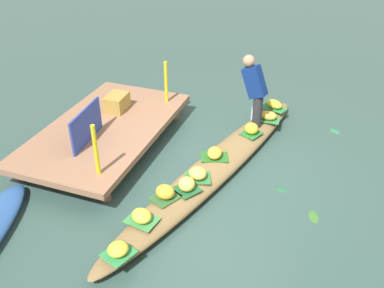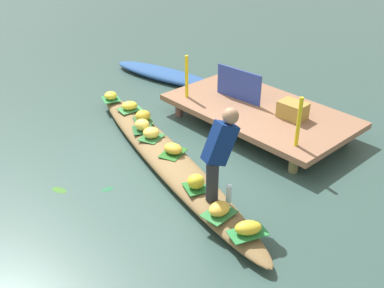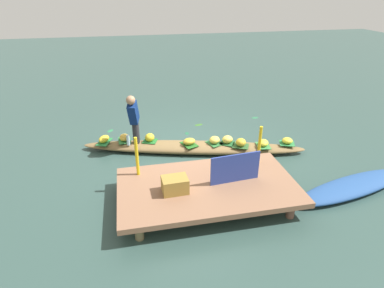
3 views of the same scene
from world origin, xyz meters
name	(u,v)px [view 1 (image 1 of 3)]	position (x,y,z in m)	size (l,w,h in m)	color
canal_water	(215,173)	(0.00, 0.00, 0.00)	(40.00, 40.00, 0.00)	#304B45
dock_platform	(105,129)	(0.15, 1.97, 0.31)	(3.20, 1.80, 0.37)	#8B6249
vendor_boat	(215,167)	(0.00, 0.00, 0.11)	(5.27, 0.61, 0.22)	brown
leaf_mat_0	(165,197)	(-1.05, 0.37, 0.23)	(0.37, 0.30, 0.01)	#2F5A2C
banana_bunch_0	(165,192)	(-1.05, 0.37, 0.32)	(0.26, 0.23, 0.18)	gold
leaf_mat_1	(187,189)	(-0.79, 0.16, 0.23)	(0.32, 0.32, 0.01)	#20572B
banana_bunch_1	(187,184)	(-0.79, 0.16, 0.32)	(0.23, 0.25, 0.18)	#F1D455
leaf_mat_2	(251,134)	(0.99, -0.32, 0.23)	(0.32, 0.29, 0.01)	#226C2C
banana_bunch_2	(252,129)	(0.99, -0.32, 0.32)	(0.23, 0.22, 0.19)	gold
leaf_mat_3	(198,178)	(-0.49, 0.11, 0.23)	(0.36, 0.31, 0.01)	#2D6C34
banana_bunch_3	(198,173)	(-0.49, 0.11, 0.31)	(0.26, 0.24, 0.17)	#EFCF4F
leaf_mat_4	(215,157)	(0.11, 0.04, 0.23)	(0.41, 0.29, 0.01)	#246120
banana_bunch_4	(215,153)	(0.11, 0.04, 0.30)	(0.30, 0.22, 0.15)	gold
leaf_mat_5	(274,108)	(2.06, -0.50, 0.23)	(0.45, 0.26, 0.01)	#297D3E
banana_bunch_5	(274,104)	(2.06, -0.50, 0.30)	(0.32, 0.20, 0.16)	gold
leaf_mat_6	(142,220)	(-1.57, 0.46, 0.23)	(0.39, 0.30, 0.01)	#387F41
banana_bunch_6	(142,216)	(-1.57, 0.46, 0.30)	(0.28, 0.23, 0.15)	yellow
leaf_mat_7	(268,119)	(1.59, -0.48, 0.23)	(0.40, 0.29, 0.01)	#2F7B3E
banana_bunch_7	(269,115)	(1.59, -0.48, 0.30)	(0.29, 0.22, 0.15)	gold
leaf_mat_8	(119,254)	(-2.16, 0.47, 0.23)	(0.34, 0.30, 0.01)	#2D7F43
banana_bunch_8	(118,249)	(-2.16, 0.47, 0.30)	(0.24, 0.23, 0.14)	yellow
vendor_person	(255,87)	(1.33, -0.24, 0.92)	(0.29, 0.48, 1.23)	#28282D
water_bottle	(253,113)	(1.50, -0.22, 0.34)	(0.08, 0.08, 0.24)	silver
market_banner	(86,126)	(-0.35, 1.97, 0.65)	(0.93, 0.03, 0.55)	#293D92
railing_post_west	(96,150)	(-1.05, 1.37, 0.75)	(0.06, 0.06, 0.77)	yellow
railing_post_east	(166,82)	(1.35, 1.37, 0.75)	(0.06, 0.06, 0.77)	yellow
produce_crate	(117,102)	(0.76, 2.06, 0.51)	(0.44, 0.32, 0.28)	olive
drifting_plant_0	(314,217)	(-0.49, -1.55, 0.00)	(0.25, 0.12, 0.01)	#376B27
drifting_plant_1	(335,131)	(1.97, -1.64, 0.00)	(0.21, 0.12, 0.01)	#2A7447
drifting_plant_3	(282,189)	(-0.05, -1.04, 0.00)	(0.18, 0.11, 0.01)	#225D3D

